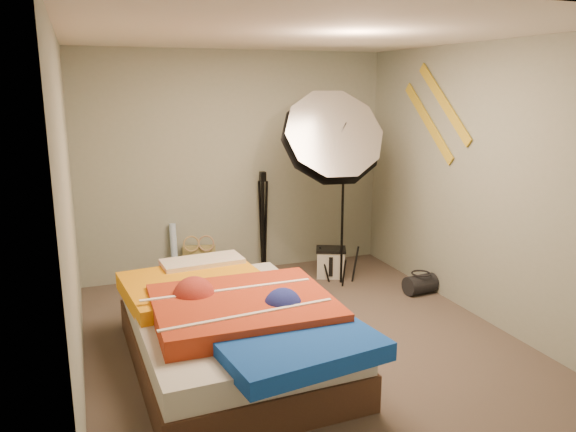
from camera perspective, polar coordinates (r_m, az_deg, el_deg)
name	(u,v)px	position (r m, az deg, el deg)	size (l,w,h in m)	color
floor	(302,340)	(4.91, 1.38, -12.50)	(4.00, 4.00, 0.00)	brown
ceiling	(303,34)	(4.44, 1.57, 18.02)	(4.00, 4.00, 0.00)	silver
wall_back	(236,164)	(6.38, -5.26, 5.25)	(3.50, 3.50, 0.00)	gray
wall_front	(458,273)	(2.81, 16.89, -5.59)	(3.50, 3.50, 0.00)	gray
wall_left	(70,214)	(4.19, -21.31, 0.21)	(4.00, 4.00, 0.00)	gray
wall_right	(481,184)	(5.40, 19.01, 3.13)	(4.00, 4.00, 0.00)	gray
tote_bag	(200,262)	(6.42, -8.97, -4.60)	(0.36, 0.11, 0.36)	tan
wrapping_roll	(174,253)	(6.32, -11.49, -3.67)	(0.07, 0.07, 0.64)	#659EE1
camera_case	(331,264)	(6.38, 4.37, -4.83)	(0.31, 0.22, 0.31)	silver
duffel_bag	(420,284)	(6.04, 13.29, -6.76)	(0.20, 0.20, 0.33)	black
wall_stripe_upper	(444,103)	(5.79, 15.59, 10.98)	(0.02, 1.10, 0.10)	gold
wall_stripe_lower	(428,122)	(6.01, 14.06, 9.22)	(0.02, 1.10, 0.10)	gold
bed	(232,328)	(4.42, -5.71, -11.28)	(1.58, 2.29, 0.60)	#462C1F
photo_umbrella	(331,140)	(5.74, 4.38, 7.66)	(1.34, 1.04, 2.20)	black
camera_tripod	(263,215)	(6.44, -2.54, 0.13)	(0.07, 0.07, 1.17)	black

